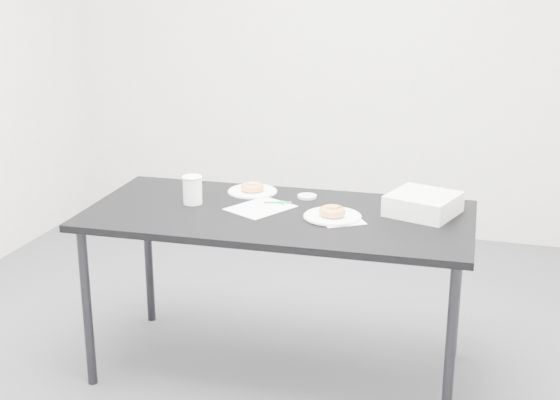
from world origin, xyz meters
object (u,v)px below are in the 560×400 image
(plate_near, at_px, (332,216))
(pen, at_px, (278,202))
(donut_far, at_px, (252,187))
(coffee_cup, at_px, (193,190))
(scorecard, at_px, (260,208))
(plate_far, at_px, (253,191))
(donut_near, at_px, (333,211))
(bakery_box, at_px, (423,204))
(table, at_px, (278,225))

(plate_near, bearing_deg, pen, 156.24)
(donut_far, height_order, coffee_cup, coffee_cup)
(scorecard, bearing_deg, plate_far, 144.60)
(scorecard, bearing_deg, donut_far, 144.60)
(scorecard, relative_size, plate_near, 1.08)
(donut_near, distance_m, plate_far, 0.53)
(donut_near, relative_size, donut_far, 1.06)
(pen, xyz_separation_m, coffee_cup, (-0.38, -0.11, 0.06))
(donut_near, height_order, bakery_box, bakery_box)
(pen, bearing_deg, plate_near, -38.71)
(table, height_order, scorecard, scorecard)
(pen, distance_m, donut_far, 0.22)
(scorecard, distance_m, plate_far, 0.25)
(pen, bearing_deg, donut_far, 124.75)
(table, xyz_separation_m, scorecard, (-0.10, 0.04, 0.06))
(coffee_cup, xyz_separation_m, bakery_box, (1.03, 0.15, -0.02))
(bakery_box, bearing_deg, scorecard, -152.46)
(table, xyz_separation_m, pen, (-0.04, 0.12, 0.07))
(pen, distance_m, plate_far, 0.22)
(pen, relative_size, plate_far, 0.53)
(donut_near, bearing_deg, donut_far, 149.38)
(pen, xyz_separation_m, plate_near, (0.29, -0.13, 0.00))
(bakery_box, bearing_deg, plate_near, -137.85)
(table, height_order, pen, pen)
(pen, xyz_separation_m, bakery_box, (0.66, 0.04, 0.04))
(scorecard, bearing_deg, table, 5.97)
(table, distance_m, bakery_box, 0.65)
(pen, distance_m, plate_near, 0.31)
(donut_near, bearing_deg, table, 178.76)
(coffee_cup, bearing_deg, scorecard, 4.45)
(scorecard, xyz_separation_m, coffee_cup, (-0.32, -0.02, 0.06))
(table, height_order, donut_far, donut_far)
(scorecard, distance_m, donut_near, 0.35)
(scorecard, distance_m, coffee_cup, 0.33)
(table, relative_size, pen, 13.75)
(pen, distance_m, coffee_cup, 0.40)
(donut_near, bearing_deg, plate_far, 149.38)
(donut_far, distance_m, coffee_cup, 0.33)
(scorecard, bearing_deg, donut_near, 20.71)
(plate_near, relative_size, donut_far, 2.26)
(scorecard, height_order, plate_near, plate_near)
(table, bearing_deg, scorecard, 155.83)
(scorecard, xyz_separation_m, plate_far, (-0.11, 0.23, 0.00))
(plate_near, relative_size, bakery_box, 0.92)
(coffee_cup, bearing_deg, donut_far, 50.68)
(pen, bearing_deg, scorecard, -139.73)
(scorecard, relative_size, bakery_box, 1.00)
(scorecard, xyz_separation_m, bakery_box, (0.71, 0.12, 0.04))
(coffee_cup, bearing_deg, plate_near, -1.68)
(donut_far, bearing_deg, plate_far, 0.00)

